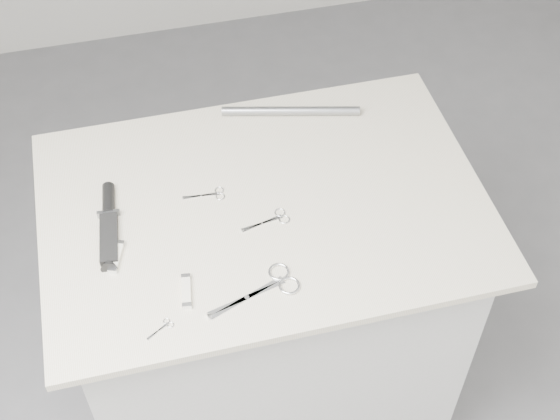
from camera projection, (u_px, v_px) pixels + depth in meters
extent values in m
cube|color=slate|center=(269.00, 399.00, 2.45)|extent=(4.00, 4.00, 0.01)
cube|color=silver|center=(267.00, 319.00, 2.11)|extent=(0.90, 0.60, 0.90)
cube|color=beige|center=(264.00, 206.00, 1.76)|extent=(1.00, 0.70, 0.02)
cube|color=silver|center=(247.00, 298.00, 1.58)|extent=(0.17, 0.08, 0.00)
cylinder|color=silver|center=(247.00, 297.00, 1.58)|extent=(0.01, 0.01, 0.00)
torus|color=silver|center=(279.00, 272.00, 1.62)|extent=(0.05, 0.05, 0.01)
torus|color=silver|center=(289.00, 286.00, 1.60)|extent=(0.05, 0.05, 0.01)
cube|color=silver|center=(262.00, 224.00, 1.71)|extent=(0.10, 0.03, 0.00)
cylinder|color=silver|center=(262.00, 223.00, 1.71)|extent=(0.01, 0.01, 0.00)
torus|color=silver|center=(280.00, 213.00, 1.73)|extent=(0.03, 0.03, 0.00)
torus|color=silver|center=(284.00, 220.00, 1.72)|extent=(0.03, 0.03, 0.00)
cube|color=silver|center=(201.00, 196.00, 1.76)|extent=(0.08, 0.02, 0.00)
cylinder|color=silver|center=(201.00, 196.00, 1.76)|extent=(0.00, 0.00, 0.00)
torus|color=silver|center=(219.00, 190.00, 1.78)|extent=(0.02, 0.02, 0.00)
torus|color=silver|center=(220.00, 197.00, 1.76)|extent=(0.02, 0.02, 0.00)
cube|color=silver|center=(158.00, 331.00, 1.53)|extent=(0.05, 0.03, 0.00)
cylinder|color=silver|center=(158.00, 331.00, 1.53)|extent=(0.00, 0.00, 0.00)
torus|color=silver|center=(167.00, 321.00, 1.54)|extent=(0.01, 0.01, 0.00)
torus|color=silver|center=(171.00, 325.00, 1.54)|extent=(0.01, 0.01, 0.00)
cube|color=black|center=(109.00, 238.00, 1.67)|extent=(0.05, 0.14, 0.02)
cube|color=gray|center=(109.00, 213.00, 1.72)|extent=(0.05, 0.01, 0.02)
cylinder|color=black|center=(108.00, 200.00, 1.75)|extent=(0.04, 0.09, 0.03)
cube|color=silver|center=(186.00, 291.00, 1.59)|extent=(0.03, 0.08, 0.01)
cube|color=silver|center=(186.00, 277.00, 1.61)|extent=(0.02, 0.01, 0.01)
cube|color=silver|center=(187.00, 306.00, 1.56)|extent=(0.02, 0.01, 0.01)
cube|color=silver|center=(116.00, 257.00, 1.64)|extent=(0.04, 0.08, 0.01)
cube|color=silver|center=(120.00, 243.00, 1.67)|extent=(0.02, 0.01, 0.01)
cube|color=silver|center=(113.00, 270.00, 1.62)|extent=(0.02, 0.01, 0.01)
cylinder|color=gray|center=(291.00, 111.00, 1.94)|extent=(0.34, 0.10, 0.02)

